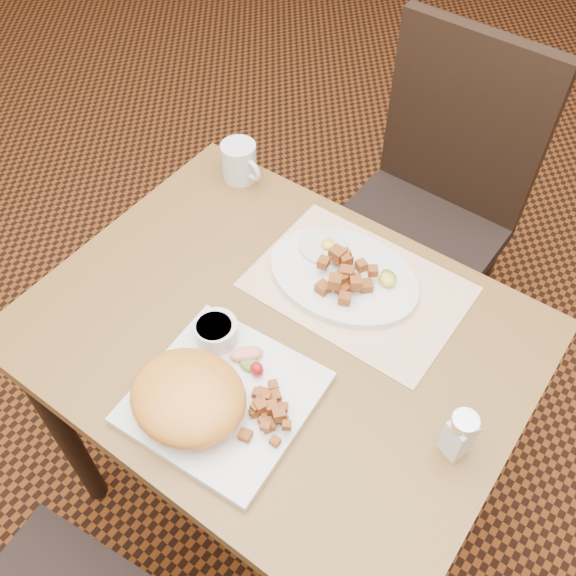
{
  "coord_description": "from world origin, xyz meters",
  "views": [
    {
      "loc": [
        0.42,
        -0.54,
        1.72
      ],
      "look_at": [
        -0.01,
        0.05,
        0.82
      ],
      "focal_mm": 40.0,
      "sensor_mm": 36.0,
      "label": 1
    }
  ],
  "objects_px": {
    "table": "(277,362)",
    "coffee_mug": "(240,162)",
    "plate_square": "(224,398)",
    "salt_shaker": "(460,434)",
    "chair_far": "(431,200)",
    "plate_oval": "(344,276)"
  },
  "relations": [
    {
      "from": "salt_shaker",
      "to": "plate_square",
      "type": "bearing_deg",
      "value": -157.37
    },
    {
      "from": "plate_square",
      "to": "salt_shaker",
      "type": "height_order",
      "value": "salt_shaker"
    },
    {
      "from": "salt_shaker",
      "to": "coffee_mug",
      "type": "relative_size",
      "value": 0.92
    },
    {
      "from": "plate_square",
      "to": "coffee_mug",
      "type": "height_order",
      "value": "coffee_mug"
    },
    {
      "from": "plate_oval",
      "to": "coffee_mug",
      "type": "xyz_separation_m",
      "value": [
        -0.35,
        0.12,
        0.03
      ]
    },
    {
      "from": "plate_square",
      "to": "coffee_mug",
      "type": "distance_m",
      "value": 0.57
    },
    {
      "from": "plate_square",
      "to": "plate_oval",
      "type": "height_order",
      "value": "plate_oval"
    },
    {
      "from": "chair_far",
      "to": "plate_square",
      "type": "xyz_separation_m",
      "value": [
        0.02,
        -0.87,
        0.22
      ]
    },
    {
      "from": "chair_far",
      "to": "coffee_mug",
      "type": "bearing_deg",
      "value": 53.79
    },
    {
      "from": "table",
      "to": "plate_oval",
      "type": "distance_m",
      "value": 0.22
    },
    {
      "from": "plate_oval",
      "to": "table",
      "type": "bearing_deg",
      "value": -100.71
    },
    {
      "from": "plate_oval",
      "to": "plate_square",
      "type": "bearing_deg",
      "value": -93.21
    },
    {
      "from": "table",
      "to": "coffee_mug",
      "type": "height_order",
      "value": "coffee_mug"
    },
    {
      "from": "plate_square",
      "to": "plate_oval",
      "type": "bearing_deg",
      "value": 86.79
    },
    {
      "from": "table",
      "to": "salt_shaker",
      "type": "distance_m",
      "value": 0.4
    },
    {
      "from": "salt_shaker",
      "to": "coffee_mug",
      "type": "xyz_separation_m",
      "value": [
        -0.69,
        0.31,
        -0.01
      ]
    },
    {
      "from": "chair_far",
      "to": "plate_square",
      "type": "height_order",
      "value": "chair_far"
    },
    {
      "from": "chair_far",
      "to": "coffee_mug",
      "type": "distance_m",
      "value": 0.57
    },
    {
      "from": "coffee_mug",
      "to": "table",
      "type": "bearing_deg",
      "value": -42.76
    },
    {
      "from": "chair_far",
      "to": "plate_oval",
      "type": "relative_size",
      "value": 3.19
    },
    {
      "from": "table",
      "to": "plate_square",
      "type": "relative_size",
      "value": 3.21
    },
    {
      "from": "table",
      "to": "plate_oval",
      "type": "height_order",
      "value": "plate_oval"
    }
  ]
}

